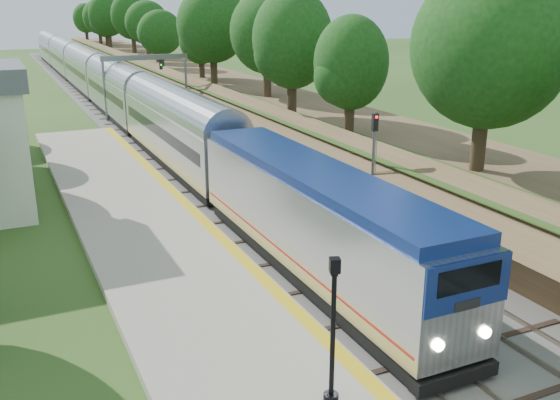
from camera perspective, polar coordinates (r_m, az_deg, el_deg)
name	(u,v)px	position (r m, az deg, el deg)	size (l,w,h in m)	color
trackbed	(133,111)	(68.23, -13.32, 7.95)	(9.50, 170.00, 0.28)	#4C4944
platform	(190,289)	(25.33, -8.21, -8.03)	(6.40, 68.00, 0.38)	gray
yellow_stripe	(256,272)	(26.10, -2.21, -6.57)	(0.55, 68.00, 0.01)	gold
embankment	(207,88)	(70.09, -6.66, 10.11)	(10.64, 170.00, 11.70)	brown
signal_gantry	(145,69)	(62.85, -12.23, 11.60)	(8.40, 0.38, 6.20)	slate
trees_behind_platform	(9,172)	(27.45, -23.56, 2.34)	(7.82, 53.32, 7.21)	#332316
train	(101,84)	(73.61, -16.02, 10.18)	(3.05, 122.17, 4.48)	black
lamppost_far	(333,341)	(17.35, 4.83, -12.73)	(0.43, 0.43, 4.39)	black
signal_farside	(374,154)	(32.72, 8.55, 4.20)	(0.31, 0.25, 5.64)	slate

